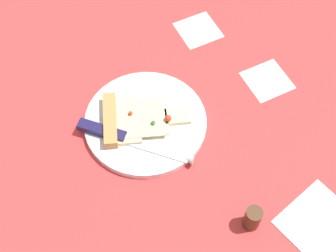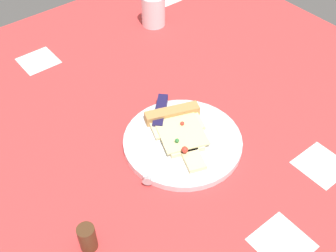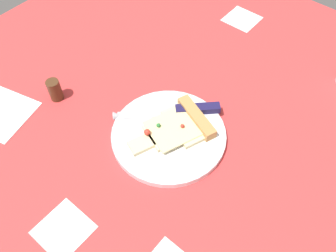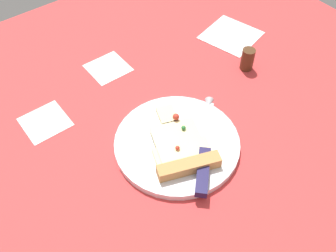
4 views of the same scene
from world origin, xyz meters
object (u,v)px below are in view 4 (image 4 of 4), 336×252
at_px(pizza_slice, 181,149).
at_px(pepper_shaker, 248,59).
at_px(plate, 177,143).
at_px(knife, 205,152).
at_px(napkin, 231,35).

bearing_deg(pizza_slice, pepper_shaker, 40.92).
bearing_deg(plate, pepper_shaker, -73.75).
xyz_separation_m(plate, pepper_shaker, (0.08, -0.28, 0.02)).
xyz_separation_m(plate, pizza_slice, (-0.02, 0.01, 0.02)).
height_order(knife, pepper_shaker, pepper_shaker).
distance_m(knife, napkin, 0.40).
height_order(pizza_slice, napkin, pizza_slice).
bearing_deg(pizza_slice, plate, 90.36).
xyz_separation_m(knife, napkin, (0.25, -0.32, -0.02)).
relative_size(plate, napkin, 1.91).
bearing_deg(knife, pepper_shaker, 73.98).
distance_m(pizza_slice, pepper_shaker, 0.30).
height_order(pizza_slice, pepper_shaker, pepper_shaker).
relative_size(pizza_slice, napkin, 1.46).
relative_size(knife, napkin, 1.43).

